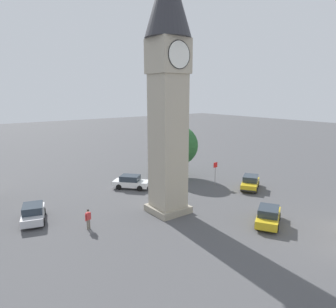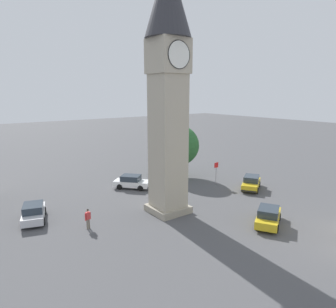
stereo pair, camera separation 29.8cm
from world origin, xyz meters
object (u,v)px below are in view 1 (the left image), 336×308
(clock_tower, at_px, (168,68))
(car_blue_kerb, at_px, (250,182))
(pedestrian, at_px, (88,217))
(road_sign, at_px, (215,170))
(car_silver_kerb, at_px, (268,216))
(tree, at_px, (178,145))
(car_white_side, at_px, (131,182))
(car_red_corner, at_px, (33,213))

(clock_tower, relative_size, car_blue_kerb, 4.99)
(car_blue_kerb, bearing_deg, pedestrian, 176.27)
(clock_tower, bearing_deg, car_blue_kerb, -1.43)
(pedestrian, height_order, road_sign, road_sign)
(car_silver_kerb, relative_size, pedestrian, 2.61)
(car_blue_kerb, relative_size, pedestrian, 2.60)
(pedestrian, distance_m, road_sign, 16.81)
(car_silver_kerb, xyz_separation_m, pedestrian, (-12.29, 8.22, 0.25))
(car_blue_kerb, relative_size, tree, 0.65)
(pedestrian, distance_m, tree, 17.68)
(car_silver_kerb, distance_m, car_white_side, 15.92)
(car_silver_kerb, xyz_separation_m, car_red_corner, (-15.41, 12.51, 0.00))
(car_silver_kerb, bearing_deg, pedestrian, 146.23)
(car_silver_kerb, relative_size, road_sign, 1.58)
(car_blue_kerb, bearing_deg, car_red_corner, 165.94)
(car_silver_kerb, xyz_separation_m, car_white_side, (-4.10, 15.39, 0.00))
(car_blue_kerb, bearing_deg, tree, 110.51)
(tree, bearing_deg, car_red_corner, -169.59)
(pedestrian, bearing_deg, tree, 26.37)
(clock_tower, distance_m, pedestrian, 13.95)
(car_blue_kerb, xyz_separation_m, car_red_corner, (-22.07, 5.53, 0.00))
(clock_tower, distance_m, road_sign, 14.69)
(car_red_corner, xyz_separation_m, car_white_side, (11.31, 2.88, 0.00))
(car_blue_kerb, height_order, car_red_corner, same)
(car_blue_kerb, bearing_deg, car_white_side, 142.00)
(car_red_corner, bearing_deg, pedestrian, -53.92)
(pedestrian, xyz_separation_m, road_sign, (16.65, 2.09, 0.89))
(car_white_side, xyz_separation_m, road_sign, (8.47, -5.07, 1.14))
(pedestrian, bearing_deg, car_silver_kerb, -33.77)
(car_white_side, xyz_separation_m, tree, (7.40, 0.56, 3.40))
(car_red_corner, distance_m, road_sign, 19.93)
(clock_tower, bearing_deg, tree, 46.39)
(car_blue_kerb, xyz_separation_m, pedestrian, (-18.94, 1.24, 0.25))
(road_sign, bearing_deg, car_silver_kerb, -112.95)
(car_white_side, xyz_separation_m, pedestrian, (-8.19, -7.17, 0.25))
(clock_tower, distance_m, car_white_side, 14.57)
(clock_tower, height_order, car_silver_kerb, clock_tower)
(car_red_corner, height_order, pedestrian, pedestrian)
(car_silver_kerb, xyz_separation_m, road_sign, (4.37, 10.31, 1.14))
(clock_tower, relative_size, car_white_side, 5.21)
(car_blue_kerb, relative_size, car_silver_kerb, 0.99)
(car_white_side, distance_m, pedestrian, 10.88)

